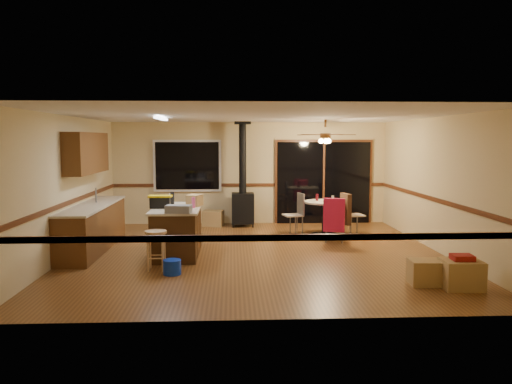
{
  "coord_description": "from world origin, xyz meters",
  "views": [
    {
      "loc": [
        -0.46,
        -9.3,
        2.16
      ],
      "look_at": [
        0.0,
        0.3,
        1.15
      ],
      "focal_mm": 35.0,
      "sensor_mm": 36.0,
      "label": 1
    }
  ],
  "objects": [
    {
      "name": "glass_cream",
      "position": [
        1.79,
        1.71,
        0.84
      ],
      "size": [
        0.07,
        0.07,
        0.13
      ],
      "primitive_type": "cylinder",
      "rotation": [
        0.0,
        0.0,
        0.27
      ],
      "color": "beige",
      "rests_on": "dining_table"
    },
    {
      "name": "wood_stove",
      "position": [
        -0.2,
        3.05,
        0.73
      ],
      "size": [
        0.55,
        0.5,
        2.52
      ],
      "color": "black",
      "rests_on": "ground"
    },
    {
      "name": "ceiling",
      "position": [
        0.0,
        0.0,
        2.6
      ],
      "size": [
        7.0,
        7.0,
        0.0
      ],
      "primitive_type": "plane",
      "rotation": [
        3.14,
        0.0,
        0.0
      ],
      "color": "silver",
      "rests_on": "ground"
    },
    {
      "name": "dining_table",
      "position": [
        1.61,
        1.76,
        0.53
      ],
      "size": [
        0.91,
        0.91,
        0.78
      ],
      "color": "black",
      "rests_on": "ground"
    },
    {
      "name": "chair_right",
      "position": [
        2.13,
        1.78,
        0.6
      ],
      "size": [
        0.52,
        0.49,
        0.7
      ],
      "color": "tan",
      "rests_on": "ground"
    },
    {
      "name": "toolbox_yellow_lid",
      "position": [
        -1.79,
        -0.08,
        1.12
      ],
      "size": [
        0.43,
        0.24,
        0.03
      ],
      "primitive_type": "cube",
      "rotation": [
        0.0,
        0.0,
        -0.05
      ],
      "color": "gold",
      "rests_on": "toolbox_black"
    },
    {
      "name": "box_under_window",
      "position": [
        -0.94,
        3.1,
        0.2
      ],
      "size": [
        0.56,
        0.48,
        0.39
      ],
      "primitive_type": "cube",
      "rotation": [
        0.0,
        0.0,
        -0.2
      ],
      "color": "#A27F48",
      "rests_on": "floor"
    },
    {
      "name": "sliding_door",
      "position": [
        1.9,
        3.45,
        1.05
      ],
      "size": [
        2.52,
        0.1,
        2.1
      ],
      "primitive_type": "cube",
      "color": "black",
      "rests_on": "ground"
    },
    {
      "name": "ceiling_fan",
      "position": [
        1.61,
        1.76,
        2.21
      ],
      "size": [
        0.24,
        0.24,
        0.55
      ],
      "color": "brown",
      "rests_on": "ceiling"
    },
    {
      "name": "wall_back",
      "position": [
        0.0,
        3.5,
        1.3
      ],
      "size": [
        7.0,
        0.0,
        7.0
      ],
      "primitive_type": "plane",
      "rotation": [
        1.57,
        0.0,
        0.0
      ],
      "color": "#CCB681",
      "rests_on": "ground"
    },
    {
      "name": "toolbox_black",
      "position": [
        -1.79,
        -0.08,
        1.0
      ],
      "size": [
        0.37,
        0.21,
        0.2
      ],
      "primitive_type": "cube",
      "rotation": [
        0.0,
        0.0,
        -0.05
      ],
      "color": "black",
      "rests_on": "kitchen_island"
    },
    {
      "name": "window",
      "position": [
        -1.6,
        3.45,
        1.5
      ],
      "size": [
        1.72,
        0.1,
        1.32
      ],
      "primitive_type": "cube",
      "color": "black",
      "rests_on": "ground"
    },
    {
      "name": "glass_red",
      "position": [
        1.46,
        1.86,
        0.86
      ],
      "size": [
        0.08,
        0.08,
        0.16
      ],
      "primitive_type": "cylinder",
      "rotation": [
        0.0,
        0.0,
        0.41
      ],
      "color": "#590C14",
      "rests_on": "dining_table"
    },
    {
      "name": "blue_bucket",
      "position": [
        -1.43,
        -1.4,
        0.12
      ],
      "size": [
        0.36,
        0.36,
        0.24
      ],
      "primitive_type": "cylinder",
      "rotation": [
        0.0,
        0.0,
        -0.27
      ],
      "color": "#0D2FB7",
      "rests_on": "floor"
    },
    {
      "name": "countertop",
      "position": [
        -3.2,
        0.5,
        0.88
      ],
      "size": [
        0.64,
        3.04,
        0.04
      ],
      "primitive_type": "cube",
      "color": "#C0B295",
      "rests_on": "lower_cabinets"
    },
    {
      "name": "chair_left",
      "position": [
        1.02,
        1.89,
        0.59
      ],
      "size": [
        0.49,
        0.48,
        0.51
      ],
      "color": "tan",
      "rests_on": "ground"
    },
    {
      "name": "box_corner_a",
      "position": [
        2.87,
        -2.36,
        0.21
      ],
      "size": [
        0.58,
        0.49,
        0.42
      ],
      "primitive_type": "cube",
      "rotation": [
        0.0,
        0.0,
        -0.05
      ],
      "color": "#A27F48",
      "rests_on": "floor"
    },
    {
      "name": "bar_stool",
      "position": [
        -1.73,
        -1.1,
        0.33
      ],
      "size": [
        0.44,
        0.44,
        0.66
      ],
      "primitive_type": "cylinder",
      "rotation": [
        0.0,
        0.0,
        -0.23
      ],
      "color": "tan",
      "rests_on": "floor"
    },
    {
      "name": "bottle_dark",
      "position": [
        -1.61,
        0.27,
        1.03
      ],
      "size": [
        0.09,
        0.09,
        0.26
      ],
      "primitive_type": "cylinder",
      "rotation": [
        0.0,
        0.0,
        -0.36
      ],
      "color": "black",
      "rests_on": "kitchen_island"
    },
    {
      "name": "chair_near",
      "position": [
        1.66,
        0.89,
        0.6
      ],
      "size": [
        0.53,
        0.56,
        0.7
      ],
      "color": "tan",
      "rests_on": "ground"
    },
    {
      "name": "floor",
      "position": [
        0.0,
        0.0,
        0.0
      ],
      "size": [
        7.0,
        7.0,
        0.0
      ],
      "primitive_type": "plane",
      "color": "brown",
      "rests_on": "ground"
    },
    {
      "name": "kitchen_island",
      "position": [
        -1.5,
        0.0,
        0.45
      ],
      "size": [
        0.88,
        1.68,
        0.9
      ],
      "color": "#3B220E",
      "rests_on": "ground"
    },
    {
      "name": "bottle_pink",
      "position": [
        -1.18,
        -0.09,
        1.0
      ],
      "size": [
        0.07,
        0.07,
        0.2
      ],
      "primitive_type": "cylinder",
      "rotation": [
        0.0,
        0.0,
        0.13
      ],
      "color": "#D84C8C",
      "rests_on": "kitchen_island"
    },
    {
      "name": "upper_cabinets",
      "position": [
        -3.33,
        0.7,
        1.9
      ],
      "size": [
        0.35,
        2.0,
        0.8
      ],
      "primitive_type": "cube",
      "color": "#583316",
      "rests_on": "ground"
    },
    {
      "name": "wall_front",
      "position": [
        0.0,
        -3.5,
        1.3
      ],
      "size": [
        7.0,
        0.0,
        7.0
      ],
      "primitive_type": "plane",
      "rotation": [
        -1.57,
        0.0,
        0.0
      ],
      "color": "#CCB681",
      "rests_on": "ground"
    },
    {
      "name": "box_on_island",
      "position": [
        -1.18,
        0.2,
        1.01
      ],
      "size": [
        0.32,
        0.38,
        0.22
      ],
      "primitive_type": "cube",
      "rotation": [
        0.0,
        0.0,
        -0.31
      ],
      "color": "#A27F48",
      "rests_on": "kitchen_island"
    },
    {
      "name": "bottle_white",
      "position": [
        -1.72,
        0.71,
        0.99
      ],
      "size": [
        0.06,
        0.06,
        0.18
      ],
      "primitive_type": "cylinder",
      "rotation": [
        0.0,
        0.0,
        0.07
      ],
      "color": "white",
      "rests_on": "kitchen_island"
    },
    {
      "name": "wall_right",
      "position": [
        3.5,
        0.0,
        1.3
      ],
      "size": [
        0.0,
        7.0,
        7.0
      ],
      "primitive_type": "plane",
      "rotation": [
        1.57,
        0.0,
        -1.57
      ],
      "color": "#CCB681",
      "rests_on": "ground"
    },
    {
      "name": "wall_left",
      "position": [
        -3.5,
        0.0,
        1.3
      ],
      "size": [
        0.0,
        7.0,
        7.0
      ],
      "primitive_type": "plane",
      "rotation": [
        1.57,
        0.0,
        1.57
      ],
      "color": "#CCB681",
      "rests_on": "ground"
    },
    {
      "name": "toolbox_grey",
      "position": [
        -1.39,
        -0.72,
        0.97
      ],
      "size": [
        0.46,
        0.3,
        0.13
      ],
      "primitive_type": "cube",
      "rotation": [
        0.0,
        0.0,
        -0.14
      ],
      "color": "slate",
      "rests_on": "kitchen_island"
    },
    {
      "name": "lower_cabinets",
      "position": [
        -3.2,
        0.5,
        0.43
      ],
      "size": [
        0.6,
        3.0,
        0.86
      ],
      "primitive_type": "cube",
      "color": "#583316",
      "rests_on": "ground"
    },
    {
      "name": "fluorescent_strip",
      "position": [
        -1.8,
        0.3,
        2.56
      ],
      "size": [
        0.1,
        1.2,
        0.04
      ],
      "primitive_type": "cube",
      "color": "white",
      "rests_on": "ceiling"
    },
    {
      "name": "chair_rail",
      "position": [
        0.0,
        0.0,
        1.0
      ],
      "size": [
        7.0,
        7.0,
        0.08
      ],
      "primitive_type": null,
      "color": "#512914",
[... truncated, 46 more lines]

